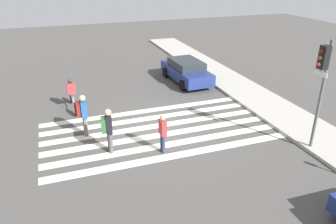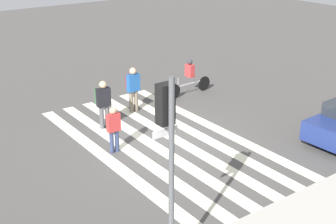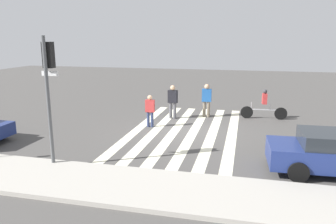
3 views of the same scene
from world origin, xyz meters
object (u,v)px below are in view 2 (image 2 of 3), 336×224
(pedestrian_adult_tall_backpack, at_px, (133,86))
(pedestrian_adult_yellow_jacket, at_px, (103,101))
(pedestrian_child_with_backpack, at_px, (114,127))
(traffic_light, at_px, (168,138))
(cyclist_mid_street, at_px, (190,76))

(pedestrian_adult_tall_backpack, height_order, pedestrian_adult_yellow_jacket, pedestrian_adult_tall_backpack)
(pedestrian_adult_yellow_jacket, bearing_deg, pedestrian_child_with_backpack, 76.16)
(traffic_light, distance_m, pedestrian_adult_tall_backpack, 9.46)
(traffic_light, xyz_separation_m, pedestrian_child_with_backpack, (-1.80, -5.49, -2.18))
(pedestrian_child_with_backpack, relative_size, pedestrian_adult_yellow_jacket, 0.87)
(traffic_light, relative_size, pedestrian_adult_yellow_jacket, 2.41)
(pedestrian_child_with_backpack, bearing_deg, pedestrian_adult_tall_backpack, 47.73)
(traffic_light, xyz_separation_m, cyclist_mid_street, (-7.31, -8.44, -2.21))
(pedestrian_adult_tall_backpack, xyz_separation_m, pedestrian_adult_yellow_jacket, (1.75, 0.75, -0.01))
(pedestrian_adult_tall_backpack, relative_size, pedestrian_adult_yellow_jacket, 1.01)
(cyclist_mid_street, bearing_deg, traffic_light, 45.99)
(pedestrian_adult_tall_backpack, distance_m, pedestrian_child_with_backpack, 3.67)
(pedestrian_adult_tall_backpack, bearing_deg, pedestrian_adult_yellow_jacket, 21.04)
(pedestrian_child_with_backpack, distance_m, pedestrian_adult_yellow_jacket, 2.10)
(cyclist_mid_street, bearing_deg, pedestrian_child_with_backpack, 25.10)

